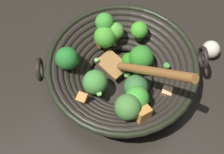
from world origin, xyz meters
TOP-DOWN VIEW (x-y plane):
  - ground_plane at (0.00, 0.00)m, footprint 4.00×4.00m
  - wok at (0.00, 0.00)m, footprint 0.34×0.34m
  - garlic_bulb at (-0.15, -0.18)m, footprint 0.05×0.05m

SIDE VIEW (x-z plane):
  - ground_plane at x=0.00m, z-range 0.00..0.00m
  - garlic_bulb at x=-0.15m, z-range 0.00..0.05m
  - wok at x=0.00m, z-range -0.06..0.17m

